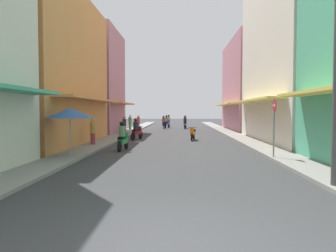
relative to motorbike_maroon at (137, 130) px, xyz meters
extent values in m
plane|color=#38383A|center=(2.96, 4.18, -0.70)|extent=(119.99, 119.99, 0.00)
cube|color=gray|center=(-1.90, 4.18, -0.64)|extent=(1.55, 62.54, 0.12)
cube|color=gray|center=(7.81, 4.18, -0.64)|extent=(1.55, 62.54, 0.12)
cube|color=#D88C4C|center=(-5.67, -3.89, 3.93)|extent=(6.00, 12.57, 9.28)
cube|color=#D88C4C|center=(-2.17, -3.89, 2.10)|extent=(1.10, 11.32, 0.12)
cube|color=#B7727F|center=(-5.67, 7.36, 4.11)|extent=(6.00, 8.24, 9.64)
cube|color=#D88C4C|center=(-2.17, 7.36, 2.10)|extent=(1.10, 7.42, 0.12)
cube|color=silver|center=(11.59, -1.37, 6.97)|extent=(6.00, 13.11, 15.36)
cube|color=#EFD159|center=(8.09, -1.37, 2.10)|extent=(1.10, 11.80, 0.12)
cube|color=#B7727F|center=(11.59, 12.44, 4.13)|extent=(6.00, 12.77, 9.66)
cube|color=#EFD159|center=(8.09, 12.44, 2.10)|extent=(1.10, 11.49, 0.12)
cylinder|color=black|center=(0.21, 0.62, -0.42)|extent=(0.26, 0.56, 0.56)
cylinder|color=black|center=(-0.19, -0.56, -0.42)|extent=(0.26, 0.56, 0.56)
cube|color=maroon|center=(-0.01, -0.02, -0.20)|extent=(0.59, 1.04, 0.24)
cube|color=black|center=(-0.07, -0.21, 0.00)|extent=(0.45, 0.62, 0.14)
cylinder|color=maroon|center=(0.17, 0.50, 0.00)|extent=(0.28, 0.28, 0.45)
cylinder|color=black|center=(0.17, 0.50, 0.25)|extent=(0.53, 0.21, 0.03)
cylinder|color=#262628|center=(-0.06, -0.16, 0.35)|extent=(0.34, 0.34, 0.55)
sphere|color=maroon|center=(-0.06, -0.16, 0.75)|extent=(0.26, 0.26, 0.26)
cylinder|color=black|center=(3.99, -0.93, -0.42)|extent=(0.17, 0.57, 0.56)
cylinder|color=black|center=(4.19, 0.30, -0.42)|extent=(0.17, 0.57, 0.56)
cube|color=orange|center=(4.10, -0.26, -0.20)|extent=(0.43, 1.03, 0.24)
cube|color=black|center=(4.13, -0.07, 0.00)|extent=(0.37, 0.60, 0.14)
cylinder|color=orange|center=(4.01, -0.81, 0.00)|extent=(0.28, 0.28, 0.45)
cylinder|color=black|center=(4.01, -0.81, 0.25)|extent=(0.55, 0.12, 0.03)
cylinder|color=black|center=(1.25, 15.38, -0.42)|extent=(0.10, 0.56, 0.56)
cylinder|color=black|center=(1.31, 14.13, -0.42)|extent=(0.10, 0.56, 0.56)
cube|color=black|center=(1.28, 14.71, -0.20)|extent=(0.32, 1.01, 0.24)
cube|color=black|center=(1.29, 14.51, 0.00)|extent=(0.30, 0.57, 0.14)
cylinder|color=black|center=(1.26, 15.26, 0.00)|extent=(0.28, 0.28, 0.45)
cylinder|color=black|center=(1.26, 15.26, 0.25)|extent=(0.55, 0.05, 0.03)
cylinder|color=#99333F|center=(1.29, 14.56, 0.35)|extent=(0.34, 0.34, 0.55)
sphere|color=#1E38B7|center=(1.29, 14.56, 0.75)|extent=(0.26, 0.26, 0.26)
cylinder|color=black|center=(3.90, 15.66, -0.42)|extent=(0.15, 0.57, 0.56)
cylinder|color=black|center=(3.74, 14.42, -0.42)|extent=(0.15, 0.57, 0.56)
cube|color=#B2B2B7|center=(3.81, 14.99, -0.20)|extent=(0.40, 1.03, 0.24)
cube|color=black|center=(3.78, 14.79, 0.00)|extent=(0.35, 0.59, 0.14)
cylinder|color=#B2B2B7|center=(3.88, 15.54, 0.00)|extent=(0.28, 0.28, 0.45)
cylinder|color=black|center=(3.88, 15.54, 0.25)|extent=(0.55, 0.10, 0.03)
cylinder|color=#262628|center=(3.79, 14.84, 0.35)|extent=(0.34, 0.34, 0.55)
sphere|color=maroon|center=(3.79, 14.84, 0.75)|extent=(0.26, 0.26, 0.26)
cylinder|color=black|center=(0.21, -6.14, -0.42)|extent=(0.15, 0.57, 0.56)
cylinder|color=black|center=(0.06, -7.38, -0.42)|extent=(0.15, 0.57, 0.56)
cube|color=#197233|center=(0.13, -6.81, -0.20)|extent=(0.40, 1.03, 0.24)
cube|color=black|center=(0.11, -7.01, 0.00)|extent=(0.35, 0.59, 0.14)
cylinder|color=#197233|center=(0.20, -6.27, 0.00)|extent=(0.28, 0.28, 0.45)
cylinder|color=black|center=(0.20, -6.27, 0.25)|extent=(0.55, 0.10, 0.03)
cylinder|color=#598C59|center=(0.11, -6.96, 0.35)|extent=(0.34, 0.34, 0.55)
sphere|color=black|center=(0.11, -6.96, 0.75)|extent=(0.26, 0.26, 0.26)
cylinder|color=black|center=(1.65, 20.56, -0.42)|extent=(0.14, 0.57, 0.56)
cylinder|color=black|center=(1.77, 19.31, -0.42)|extent=(0.14, 0.57, 0.56)
cube|color=silver|center=(1.72, 19.88, -0.20)|extent=(0.38, 1.02, 0.24)
cube|color=black|center=(1.74, 19.69, 0.00)|extent=(0.34, 0.59, 0.14)
cylinder|color=silver|center=(1.66, 20.43, 0.00)|extent=(0.28, 0.28, 0.45)
cylinder|color=black|center=(1.66, 20.43, 0.25)|extent=(0.55, 0.09, 0.03)
cylinder|color=#BF8C3F|center=(1.73, 19.73, 0.35)|extent=(0.34, 0.34, 0.55)
sphere|color=black|center=(1.73, 19.73, 0.75)|extent=(0.26, 0.26, 0.26)
cylinder|color=black|center=(1.79, 17.62, -0.42)|extent=(0.24, 0.56, 0.56)
cylinder|color=black|center=(1.42, 16.43, -0.42)|extent=(0.24, 0.56, 0.56)
cube|color=#1E38B7|center=(1.59, 16.98, -0.20)|extent=(0.57, 1.04, 0.24)
cube|color=black|center=(1.53, 16.79, 0.00)|extent=(0.43, 0.62, 0.14)
cylinder|color=#1E38B7|center=(1.75, 17.50, 0.00)|extent=(0.28, 0.28, 0.45)
cylinder|color=black|center=(1.75, 17.50, 0.25)|extent=(0.53, 0.19, 0.03)
cylinder|color=#598C59|center=(1.54, 16.83, 0.35)|extent=(0.34, 0.34, 0.55)
sphere|color=black|center=(1.54, 16.83, 0.75)|extent=(0.26, 0.26, 0.26)
cylinder|color=#99333F|center=(-1.92, 6.24, -0.33)|extent=(0.28, 0.28, 0.74)
cylinder|color=#262628|center=(-1.92, 6.24, 0.35)|extent=(0.34, 0.34, 0.62)
sphere|color=#9E7256|center=(-1.92, 6.24, 0.80)|extent=(0.22, 0.22, 0.22)
cone|color=#D1B77A|center=(-1.92, 6.24, 0.90)|extent=(0.44, 0.44, 0.16)
cylinder|color=#334C8C|center=(-1.47, 13.04, -0.32)|extent=(0.28, 0.28, 0.77)
cylinder|color=#99333F|center=(-1.47, 13.04, 0.39)|extent=(0.34, 0.34, 0.65)
sphere|color=tan|center=(-1.47, 13.04, 0.85)|extent=(0.22, 0.22, 0.22)
cylinder|color=#99333F|center=(-2.01, -4.69, -0.31)|extent=(0.28, 0.28, 0.78)
cylinder|color=#BF8C3F|center=(-2.01, -4.69, 0.41)|extent=(0.34, 0.34, 0.66)
sphere|color=tan|center=(-2.01, -4.69, 0.88)|extent=(0.22, 0.22, 0.22)
cylinder|color=#598C59|center=(-2.12, 11.17, -0.31)|extent=(0.28, 0.28, 0.79)
cylinder|color=#598C59|center=(-2.12, 11.17, 0.41)|extent=(0.34, 0.34, 0.66)
sphere|color=tan|center=(-2.12, 11.17, 0.89)|extent=(0.22, 0.22, 0.22)
cylinder|color=#99999E|center=(-1.68, -9.82, 0.33)|extent=(0.05, 0.05, 2.07)
cone|color=#335999|center=(-1.68, -9.82, 1.32)|extent=(2.13, 2.13, 0.45)
cylinder|color=gray|center=(7.19, -9.81, 0.60)|extent=(0.07, 0.07, 2.60)
cylinder|color=red|center=(7.19, -9.81, 1.65)|extent=(0.02, 0.60, 0.60)
cube|color=white|center=(7.19, -9.81, 1.65)|extent=(0.03, 0.40, 0.10)
camera|label=1|loc=(3.11, -24.42, 1.42)|focal=35.99mm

